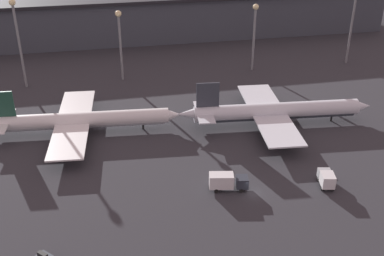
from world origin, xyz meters
TOP-DOWN VIEW (x-y plane):
  - ground at (0.00, 0.00)m, footprint 600.00×600.00m
  - terminal_building at (0.00, 106.18)m, footprint 166.82×25.77m
  - airplane_0 at (-32.93, 31.95)m, footprint 48.87×36.19m
  - airplane_1 at (14.40, 26.84)m, footprint 49.14×35.00m
  - service_vehicle_0 at (15.30, -0.87)m, footprint 3.52×5.62m
  - service_vehicle_1 at (-4.48, 1.89)m, footprint 7.99×3.88m
  - lamp_post_0 at (-48.58, 63.87)m, footprint 1.80×1.80m
  - lamp_post_1 at (-20.40, 63.87)m, footprint 1.80×1.80m
  - lamp_post_2 at (20.62, 63.87)m, footprint 1.80×1.80m
  - lamp_post_3 at (53.08, 63.87)m, footprint 1.80×1.80m

SIDE VIEW (x-z plane):
  - ground at x=0.00m, z-range 0.00..0.00m
  - service_vehicle_0 at x=15.30m, z-range 0.18..3.40m
  - service_vehicle_1 at x=-4.48m, z-range 0.20..3.74m
  - airplane_0 at x=-32.93m, z-range -2.54..9.01m
  - airplane_1 at x=14.40m, z-range -2.45..9.43m
  - terminal_building at x=0.00m, z-range 0.05..16.37m
  - lamp_post_2 at x=20.62m, z-range 3.17..24.17m
  - lamp_post_1 at x=-20.40m, z-range 3.18..24.26m
  - lamp_post_0 at x=-48.58m, z-range 3.43..29.04m
  - lamp_post_3 at x=53.08m, z-range 3.47..29.93m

